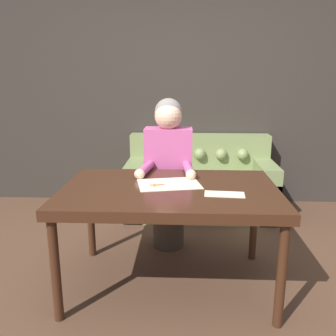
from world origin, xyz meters
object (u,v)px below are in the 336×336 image
object	(u,v)px
dining_table	(170,197)
couch	(200,185)
scissors	(161,185)
person	(168,172)

from	to	relation	value
dining_table	couch	distance (m)	1.60
dining_table	scissors	distance (m)	0.11
person	dining_table	bearing A→B (deg)	-86.64
dining_table	couch	world-z (taller)	couch
person	scissors	bearing A→B (deg)	-92.77
couch	scissors	xyz separation A→B (m)	(-0.35, -1.48, 0.45)
dining_table	person	bearing A→B (deg)	93.36
couch	dining_table	bearing A→B (deg)	-100.46
person	scissors	size ratio (longest dim) A/B	5.53
scissors	dining_table	bearing A→B (deg)	-33.37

